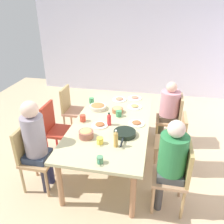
{
  "coord_description": "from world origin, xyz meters",
  "views": [
    {
      "loc": [
        2.92,
        0.59,
        2.37
      ],
      "look_at": [
        0.0,
        0.0,
        0.87
      ],
      "focal_mm": 37.11,
      "sensor_mm": 36.0,
      "label": 1
    }
  ],
  "objects_px": {
    "chair_1": "(55,127)",
    "cup_3": "(100,160)",
    "person_5": "(169,107)",
    "cup_0": "(92,101)",
    "bowl_1": "(98,107)",
    "cup_4": "(119,114)",
    "dining_table": "(112,125)",
    "person_2": "(36,140)",
    "bowl_0": "(118,110)",
    "cup_1": "(100,141)",
    "plate_3": "(135,106)",
    "chair_4": "(71,108)",
    "plate_0": "(100,125)",
    "chair_3": "(175,140)",
    "chair_5": "(173,117)",
    "bottle_0": "(116,139)",
    "chair_0": "(177,174)",
    "chair_2": "(32,155)",
    "person_0": "(171,158)",
    "bottle_1": "(109,119)",
    "plate_2": "(119,99)",
    "bowl_2": "(86,134)",
    "plate_1": "(135,98)",
    "plate_4": "(136,123)",
    "cup_2": "(83,118)",
    "serving_pan": "(125,133)"
  },
  "relations": [
    {
      "from": "chair_1",
      "to": "cup_3",
      "type": "relative_size",
      "value": 8.24
    },
    {
      "from": "person_5",
      "to": "cup_0",
      "type": "height_order",
      "value": "person_5"
    },
    {
      "from": "bowl_1",
      "to": "cup_4",
      "type": "xyz_separation_m",
      "value": [
        0.18,
        0.38,
        0.0
      ]
    },
    {
      "from": "dining_table",
      "to": "person_2",
      "type": "bearing_deg",
      "value": -48.88
    },
    {
      "from": "bowl_0",
      "to": "cup_1",
      "type": "bearing_deg",
      "value": -3.78
    },
    {
      "from": "bowl_0",
      "to": "plate_3",
      "type": "bearing_deg",
      "value": 132.99
    },
    {
      "from": "dining_table",
      "to": "person_5",
      "type": "height_order",
      "value": "person_5"
    },
    {
      "from": "person_5",
      "to": "cup_1",
      "type": "height_order",
      "value": "person_5"
    },
    {
      "from": "chair_4",
      "to": "plate_0",
      "type": "relative_size",
      "value": 3.88
    },
    {
      "from": "chair_3",
      "to": "chair_5",
      "type": "xyz_separation_m",
      "value": [
        -0.73,
        0.0,
        0.0
      ]
    },
    {
      "from": "bowl_0",
      "to": "bottle_0",
      "type": "xyz_separation_m",
      "value": [
        0.93,
        0.14,
        0.07
      ]
    },
    {
      "from": "chair_3",
      "to": "person_2",
      "type": "bearing_deg",
      "value": -67.51
    },
    {
      "from": "chair_0",
      "to": "chair_5",
      "type": "xyz_separation_m",
      "value": [
        -1.45,
        0.0,
        0.0
      ]
    },
    {
      "from": "chair_2",
      "to": "bowl_0",
      "type": "relative_size",
      "value": 5.05
    },
    {
      "from": "person_0",
      "to": "bottle_1",
      "type": "height_order",
      "value": "person_0"
    },
    {
      "from": "person_2",
      "to": "chair_3",
      "type": "distance_m",
      "value": 1.91
    },
    {
      "from": "cup_1",
      "to": "bottle_1",
      "type": "xyz_separation_m",
      "value": [
        -0.48,
        0.01,
        0.05
      ]
    },
    {
      "from": "chair_1",
      "to": "cup_4",
      "type": "distance_m",
      "value": 1.04
    },
    {
      "from": "person_0",
      "to": "plate_2",
      "type": "relative_size",
      "value": 4.96
    },
    {
      "from": "cup_0",
      "to": "plate_3",
      "type": "bearing_deg",
      "value": 88.2
    },
    {
      "from": "person_5",
      "to": "bowl_2",
      "type": "bearing_deg",
      "value": -41.38
    },
    {
      "from": "cup_3",
      "to": "chair_1",
      "type": "bearing_deg",
      "value": -134.38
    },
    {
      "from": "plate_0",
      "to": "cup_1",
      "type": "relative_size",
      "value": 1.96
    },
    {
      "from": "cup_4",
      "to": "bottle_0",
      "type": "height_order",
      "value": "bottle_0"
    },
    {
      "from": "chair_1",
      "to": "chair_5",
      "type": "bearing_deg",
      "value": 111.48
    },
    {
      "from": "person_2",
      "to": "plate_1",
      "type": "distance_m",
      "value": 1.94
    },
    {
      "from": "person_2",
      "to": "bottle_1",
      "type": "height_order",
      "value": "person_2"
    },
    {
      "from": "dining_table",
      "to": "chair_0",
      "type": "distance_m",
      "value": 1.18
    },
    {
      "from": "cup_4",
      "to": "cup_1",
      "type": "bearing_deg",
      "value": -7.56
    },
    {
      "from": "plate_2",
      "to": "plate_4",
      "type": "height_order",
      "value": "same"
    },
    {
      "from": "person_0",
      "to": "plate_0",
      "type": "bearing_deg",
      "value": -119.8
    },
    {
      "from": "chair_4",
      "to": "cup_2",
      "type": "distance_m",
      "value": 0.99
    },
    {
      "from": "plate_2",
      "to": "cup_3",
      "type": "bearing_deg",
      "value": 2.73
    },
    {
      "from": "chair_0",
      "to": "plate_1",
      "type": "relative_size",
      "value": 3.77
    },
    {
      "from": "chair_3",
      "to": "chair_4",
      "type": "distance_m",
      "value": 1.98
    },
    {
      "from": "person_5",
      "to": "plate_4",
      "type": "xyz_separation_m",
      "value": [
        0.74,
        -0.47,
        0.05
      ]
    },
    {
      "from": "chair_5",
      "to": "plate_3",
      "type": "relative_size",
      "value": 3.88
    },
    {
      "from": "plate_2",
      "to": "bowl_0",
      "type": "distance_m",
      "value": 0.48
    },
    {
      "from": "plate_4",
      "to": "cup_0",
      "type": "xyz_separation_m",
      "value": [
        -0.58,
        -0.83,
        0.03
      ]
    },
    {
      "from": "cup_4",
      "to": "cup_3",
      "type": "bearing_deg",
      "value": -0.6
    },
    {
      "from": "chair_4",
      "to": "plate_4",
      "type": "bearing_deg",
      "value": 59.94
    },
    {
      "from": "plate_2",
      "to": "bottle_0",
      "type": "distance_m",
      "value": 1.42
    },
    {
      "from": "cup_0",
      "to": "bottle_1",
      "type": "bearing_deg",
      "value": 33.74
    },
    {
      "from": "plate_1",
      "to": "plate_2",
      "type": "xyz_separation_m",
      "value": [
        0.11,
        -0.26,
        0.0
      ]
    },
    {
      "from": "person_2",
      "to": "chair_4",
      "type": "height_order",
      "value": "person_2"
    },
    {
      "from": "person_2",
      "to": "cup_3",
      "type": "bearing_deg",
      "value": 75.31
    },
    {
      "from": "chair_3",
      "to": "bowl_2",
      "type": "xyz_separation_m",
      "value": [
        0.49,
        -1.16,
        0.27
      ]
    },
    {
      "from": "serving_pan",
      "to": "bottle_1",
      "type": "distance_m",
      "value": 0.35
    },
    {
      "from": "plate_0",
      "to": "plate_4",
      "type": "height_order",
      "value": "same"
    },
    {
      "from": "bowl_0",
      "to": "cup_3",
      "type": "distance_m",
      "value": 1.27
    }
  ]
}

